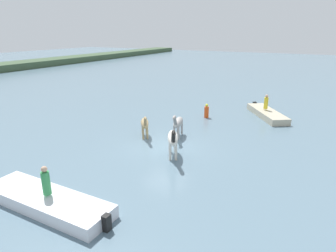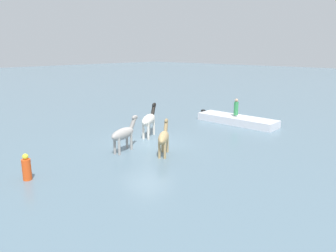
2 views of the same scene
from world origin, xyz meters
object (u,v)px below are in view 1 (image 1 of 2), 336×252
at_px(horse_dun_straggler, 173,139).
at_px(person_helmsman_aft, 266,102).
at_px(buoy_channel_marker, 207,111).
at_px(person_boatman_standing, 46,181).
at_px(horse_rear_stallion, 178,123).
at_px(horse_gray_outer, 145,124).
at_px(boat_motor_center, 47,203).
at_px(boat_skiff_near, 267,114).

relative_size(horse_dun_straggler, person_helmsman_aft, 1.98).
bearing_deg(buoy_channel_marker, person_boatman_standing, 176.82).
bearing_deg(horse_rear_stallion, horse_gray_outer, -75.85).
height_order(horse_gray_outer, boat_motor_center, horse_gray_outer).
xyz_separation_m(horse_rear_stallion, boat_skiff_near, (7.79, -4.24, -0.80)).
bearing_deg(person_helmsman_aft, buoy_channel_marker, 124.04).
relative_size(boat_motor_center, boat_skiff_near, 1.20).
relative_size(horse_rear_stallion, boat_skiff_near, 0.45).
bearing_deg(boat_motor_center, boat_skiff_near, -106.75).
xyz_separation_m(boat_skiff_near, person_boatman_standing, (-17.50, 5.07, 1.00)).
bearing_deg(horse_rear_stallion, boat_skiff_near, 137.16).
bearing_deg(person_boatman_standing, buoy_channel_marker, -3.18).
xyz_separation_m(horse_gray_outer, boat_skiff_near, (8.83, -6.15, -0.75)).
xyz_separation_m(person_boatman_standing, person_helmsman_aft, (17.63, -4.90, -0.02)).
distance_m(boat_skiff_near, person_helmsman_aft, 1.00).
height_order(person_boatman_standing, buoy_channel_marker, person_boatman_standing).
bearing_deg(buoy_channel_marker, person_helmsman_aft, -55.96).
xyz_separation_m(horse_rear_stallion, person_boatman_standing, (-9.71, 0.84, 0.20)).
bearing_deg(horse_dun_straggler, horse_gray_outer, -150.92).
height_order(horse_gray_outer, person_helmsman_aft, person_helmsman_aft).
bearing_deg(horse_gray_outer, person_helmsman_aft, 110.65).
bearing_deg(horse_gray_outer, horse_dun_straggler, 22.56).
xyz_separation_m(horse_gray_outer, person_helmsman_aft, (8.95, -5.98, 0.23)).
xyz_separation_m(horse_dun_straggler, person_helmsman_aft, (10.87, -2.89, 0.09)).
bearing_deg(horse_dun_straggler, person_boatman_standing, -45.64).
relative_size(horse_dun_straggler, horse_gray_outer, 1.21).
bearing_deg(horse_dun_straggler, boat_skiff_near, 134.98).
bearing_deg(person_boatman_standing, boat_motor_center, 92.22).
xyz_separation_m(horse_gray_outer, buoy_channel_marker, (6.20, -1.90, -0.42)).
height_order(horse_gray_outer, person_boatman_standing, person_boatman_standing).
distance_m(horse_dun_straggler, person_boatman_standing, 7.05).
height_order(horse_dun_straggler, person_helmsman_aft, horse_dun_straggler).
bearing_deg(horse_rear_stallion, horse_dun_straggler, 7.40).
height_order(boat_skiff_near, buoy_channel_marker, buoy_channel_marker).
height_order(person_boatman_standing, person_helmsman_aft, person_boatman_standing).
distance_m(boat_motor_center, buoy_channel_marker, 14.91).
distance_m(horse_rear_stallion, person_boatman_standing, 9.75).
relative_size(horse_dun_straggler, buoy_channel_marker, 2.06).
relative_size(horse_rear_stallion, person_helmsman_aft, 1.92).
relative_size(horse_dun_straggler, boat_skiff_near, 0.46).
relative_size(horse_dun_straggler, person_boatman_standing, 1.98).
bearing_deg(boat_motor_center, person_helmsman_aft, -106.12).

